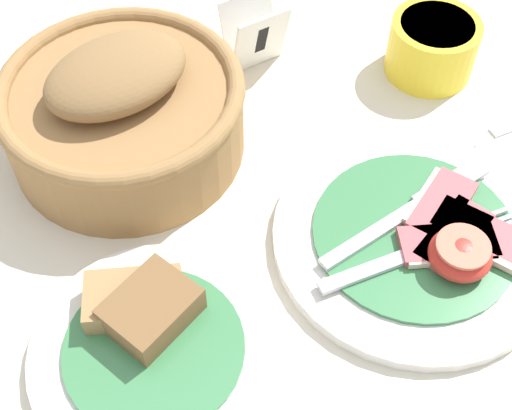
# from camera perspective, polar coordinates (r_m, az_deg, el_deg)

# --- Properties ---
(ground_plane) EXTENTS (3.00, 3.00, 0.00)m
(ground_plane) POSITION_cam_1_polar(r_m,az_deg,el_deg) (0.60, 8.54, -6.15)
(ground_plane) COLOR beige
(breakfast_plate) EXTENTS (0.24, 0.24, 0.04)m
(breakfast_plate) POSITION_cam_1_polar(r_m,az_deg,el_deg) (0.63, 13.09, -2.59)
(breakfast_plate) COLOR silver
(breakfast_plate) RESTS_ON ground_plane
(bread_plate) EXTENTS (0.19, 0.19, 0.04)m
(bread_plate) POSITION_cam_1_polar(r_m,az_deg,el_deg) (0.56, -8.32, -10.67)
(bread_plate) COLOR silver
(bread_plate) RESTS_ON ground_plane
(sugar_cup) EXTENTS (0.09, 0.09, 0.06)m
(sugar_cup) POSITION_cam_1_polar(r_m,az_deg,el_deg) (0.77, 13.93, 12.27)
(sugar_cup) COLOR yellow
(sugar_cup) RESTS_ON ground_plane
(bread_basket) EXTENTS (0.22, 0.22, 0.11)m
(bread_basket) POSITION_cam_1_polar(r_m,az_deg,el_deg) (0.67, -10.57, 7.50)
(bread_basket) COLOR olive
(bread_basket) RESTS_ON ground_plane
(number_card) EXTENTS (0.07, 0.06, 0.07)m
(number_card) POSITION_cam_1_polar(r_m,az_deg,el_deg) (0.75, -0.11, 13.45)
(number_card) COLOR white
(number_card) RESTS_ON ground_plane
(teaspoon_by_saucer) EXTENTS (0.19, 0.03, 0.01)m
(teaspoon_by_saucer) POSITION_cam_1_polar(r_m,az_deg,el_deg) (0.72, 16.97, 5.15)
(teaspoon_by_saucer) COLOR silver
(teaspoon_by_saucer) RESTS_ON ground_plane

